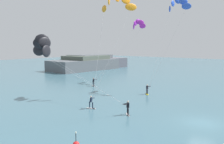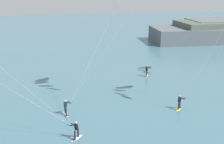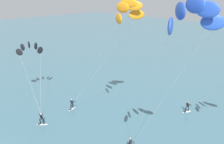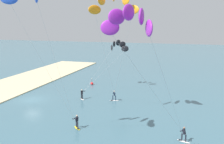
{
  "view_description": "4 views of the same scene",
  "coord_description": "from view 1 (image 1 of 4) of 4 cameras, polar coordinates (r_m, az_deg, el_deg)",
  "views": [
    {
      "loc": [
        -25.18,
        -8.17,
        8.23
      ],
      "look_at": [
        4.38,
        15.78,
        3.91
      ],
      "focal_mm": 38.56,
      "sensor_mm": 36.0,
      "label": 1
    },
    {
      "loc": [
        -4.02,
        -16.31,
        13.39
      ],
      "look_at": [
        2.07,
        14.82,
        3.9
      ],
      "focal_mm": 47.88,
      "sensor_mm": 36.0,
      "label": 2
    },
    {
      "loc": [
        22.77,
        -4.29,
        16.86
      ],
      "look_at": [
        2.3,
        15.95,
        6.56
      ],
      "focal_mm": 37.26,
      "sensor_mm": 36.0,
      "label": 3
    },
    {
      "loc": [
        37.55,
        25.02,
        12.67
      ],
      "look_at": [
        4.03,
        14.91,
        6.12
      ],
      "focal_mm": 43.99,
      "sensor_mm": 36.0,
      "label": 4
    }
  ],
  "objects": [
    {
      "name": "distant_headland",
      "position": [
        83.69,
        -5.11,
        2.18
      ],
      "size": [
        31.9,
        16.71,
        4.76
      ],
      "color": "slate",
      "rests_on": "ground"
    },
    {
      "name": "kitesurfer_far_out",
      "position": [
        44.97,
        15.08,
        14.49
      ],
      "size": [
        8.62,
        5.25,
        16.49
      ],
      "color": "yellow",
      "rests_on": "ground"
    },
    {
      "name": "kitesurfer_downwind",
      "position": [
        52.97,
        5.69,
        10.6
      ],
      "size": [
        11.94,
        6.61,
        13.77
      ],
      "color": "white",
      "rests_on": "ground"
    },
    {
      "name": "kitesurfer_nearshore",
      "position": [
        38.78,
        1.05,
        15.32
      ],
      "size": [
        10.51,
        6.33,
        16.02
      ],
      "color": "white",
      "rests_on": "ground"
    },
    {
      "name": "ground_plane",
      "position": [
        27.73,
        20.45,
        -11.21
      ],
      "size": [
        240.0,
        240.0,
        0.0
      ],
      "primitive_type": "plane",
      "color": "#426B7A"
    },
    {
      "name": "kitesurfer_mid_water",
      "position": [
        24.02,
        -14.99,
        5.16
      ],
      "size": [
        10.91,
        6.46,
        9.23
      ],
      "color": "white",
      "rests_on": "ground"
    }
  ]
}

